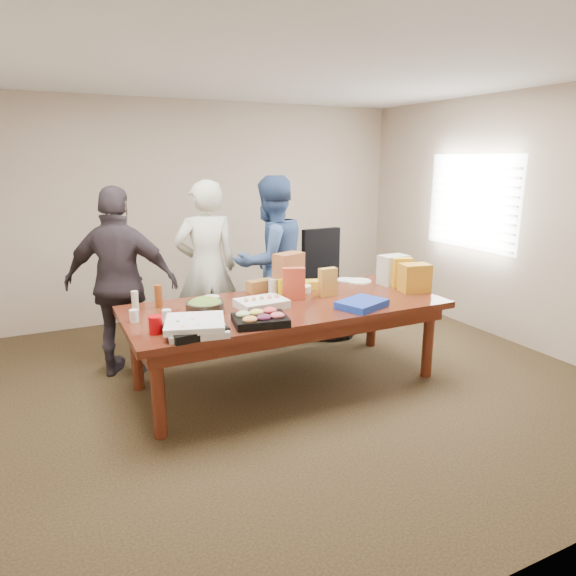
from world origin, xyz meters
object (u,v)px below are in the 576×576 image
office_chair (330,286)px  salad_bowl (205,308)px  conference_table (286,344)px  person_center (207,268)px  sheet_cake (262,304)px  person_right (271,262)px

office_chair → salad_bowl: size_ratio=3.65×
conference_table → person_center: bearing=110.0°
conference_table → office_chair: bearing=43.4°
person_center → salad_bowl: size_ratio=5.66×
person_center → salad_bowl: 1.11m
office_chair → person_center: person_center is taller
sheet_cake → salad_bowl: (-0.49, 0.04, 0.02)m
person_right → sheet_cake: 1.16m
salad_bowl → sheet_cake: bearing=-4.1°
conference_table → person_center: size_ratio=1.55×
office_chair → sheet_cake: (-1.27, -0.98, 0.21)m
office_chair → person_right: (-0.73, 0.04, 0.34)m
office_chair → person_right: person_right is taller
salad_bowl → person_right: bearing=43.5°
conference_table → salad_bowl: bearing=177.8°
conference_table → sheet_cake: sheet_cake is taller
conference_table → person_right: person_right is taller
conference_table → office_chair: (1.03, 0.98, 0.20)m
conference_table → office_chair: 1.43m
office_chair → conference_table: bearing=-139.7°
person_center → sheet_cake: bearing=101.3°
sheet_cake → conference_table: bearing=-2.0°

